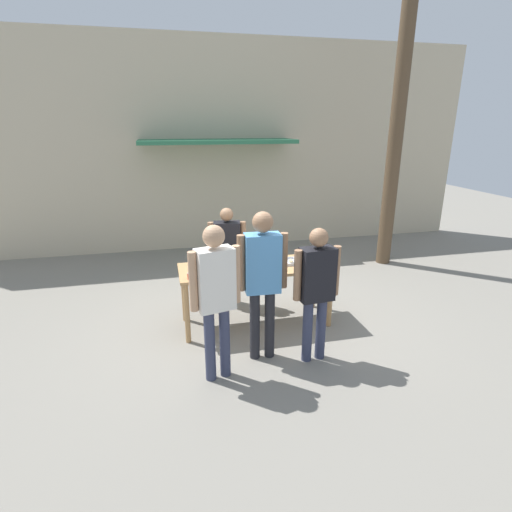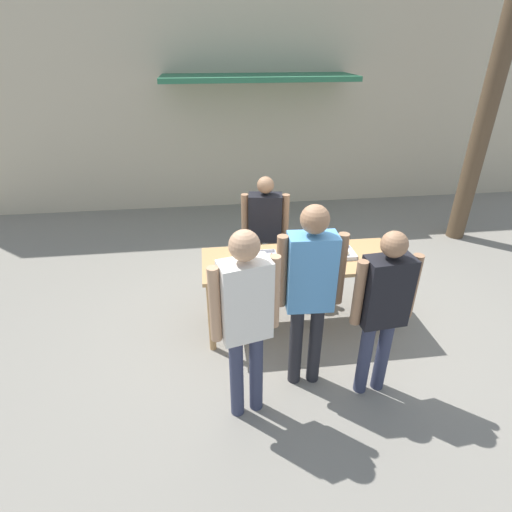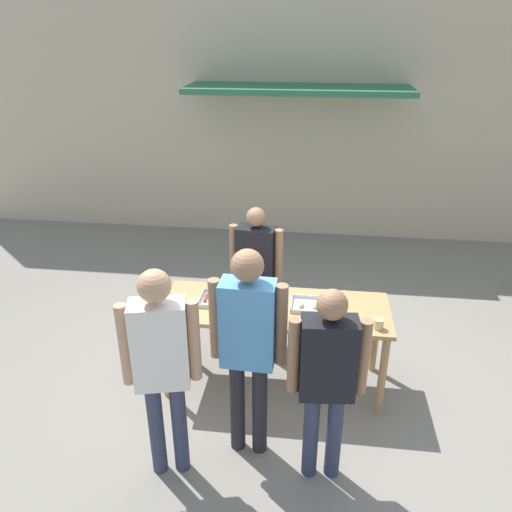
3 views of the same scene
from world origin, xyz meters
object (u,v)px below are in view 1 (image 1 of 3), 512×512
(food_tray_buns, at_px, (281,262))
(utility_pole, at_px, (400,94))
(beer_cup, at_px, (325,264))
(person_customer_with_cup, at_px, (316,284))
(condiment_jar_ketchup, at_px, (197,275))
(person_customer_holding_hotdog, at_px, (216,290))
(person_customer_waiting_in_line, at_px, (262,273))
(person_server_behind_table, at_px, (227,248))
(food_tray_sausages, at_px, (221,267))
(condiment_jar_mustard, at_px, (190,276))

(food_tray_buns, height_order, utility_pole, utility_pole)
(utility_pole, bearing_deg, beer_cup, -135.22)
(utility_pole, bearing_deg, person_customer_with_cup, -131.65)
(food_tray_buns, relative_size, utility_pole, 0.07)
(food_tray_buns, bearing_deg, beer_cup, -27.78)
(utility_pole, bearing_deg, condiment_jar_ketchup, -150.62)
(person_customer_holding_hotdog, height_order, person_customer_waiting_in_line, person_customer_waiting_in_line)
(beer_cup, bearing_deg, utility_pole, 44.78)
(person_server_behind_table, distance_m, utility_pole, 4.36)
(food_tray_buns, relative_size, person_server_behind_table, 0.29)
(condiment_jar_ketchup, relative_size, utility_pole, 0.01)
(person_customer_with_cup, distance_m, person_customer_waiting_in_line, 0.64)
(beer_cup, distance_m, person_server_behind_table, 1.58)
(person_customer_with_cup, bearing_deg, utility_pole, -136.67)
(food_tray_sausages, height_order, food_tray_buns, food_tray_buns)
(condiment_jar_mustard, distance_m, utility_pole, 5.26)
(food_tray_buns, distance_m, person_customer_with_cup, 1.09)
(person_server_behind_table, distance_m, person_customer_waiting_in_line, 1.67)
(food_tray_sausages, bearing_deg, beer_cup, -11.58)
(condiment_jar_ketchup, relative_size, beer_cup, 0.93)
(food_tray_buns, bearing_deg, person_customer_holding_hotdog, -132.55)
(person_customer_with_cup, relative_size, person_customer_waiting_in_line, 0.90)
(person_customer_waiting_in_line, relative_size, utility_pole, 0.29)
(utility_pole, bearing_deg, condiment_jar_mustard, -151.11)
(condiment_jar_ketchup, distance_m, beer_cup, 1.75)
(person_customer_waiting_in_line, bearing_deg, condiment_jar_mustard, -34.36)
(beer_cup, height_order, person_server_behind_table, person_server_behind_table)
(person_customer_waiting_in_line, bearing_deg, utility_pole, -136.57)
(person_customer_holding_hotdog, height_order, person_customer_with_cup, person_customer_holding_hotdog)
(condiment_jar_mustard, distance_m, condiment_jar_ketchup, 0.09)
(person_customer_holding_hotdog, bearing_deg, condiment_jar_mustard, -89.87)
(person_customer_waiting_in_line, bearing_deg, food_tray_sausages, -66.01)
(food_tray_sausages, height_order, person_server_behind_table, person_server_behind_table)
(food_tray_buns, height_order, condiment_jar_mustard, condiment_jar_mustard)
(condiment_jar_mustard, distance_m, beer_cup, 1.84)
(food_tray_buns, xyz_separation_m, beer_cup, (0.54, -0.28, 0.03))
(person_customer_waiting_in_line, distance_m, utility_pole, 4.89)
(beer_cup, bearing_deg, condiment_jar_ketchup, -179.69)
(person_server_behind_table, bearing_deg, food_tray_sausages, -96.79)
(food_tray_sausages, bearing_deg, person_server_behind_table, 74.54)
(beer_cup, relative_size, person_customer_holding_hotdog, 0.05)
(beer_cup, xyz_separation_m, person_customer_with_cup, (-0.45, -0.80, 0.07))
(beer_cup, xyz_separation_m, utility_pole, (2.28, 2.26, 2.34))
(food_tray_buns, xyz_separation_m, condiment_jar_mustard, (-1.30, -0.30, 0.03))
(food_tray_buns, height_order, person_customer_waiting_in_line, person_customer_waiting_in_line)
(food_tray_sausages, height_order, beer_cup, beer_cup)
(person_customer_holding_hotdog, distance_m, person_customer_with_cup, 1.19)
(person_server_behind_table, xyz_separation_m, person_customer_waiting_in_line, (0.14, -1.65, 0.19))
(person_customer_holding_hotdog, xyz_separation_m, person_customer_with_cup, (1.18, 0.10, -0.09))
(condiment_jar_mustard, xyz_separation_m, person_customer_holding_hotdog, (0.21, -0.89, 0.16))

